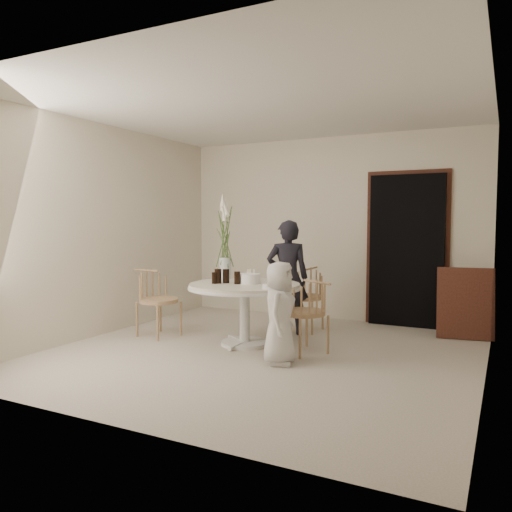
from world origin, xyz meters
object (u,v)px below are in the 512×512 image
at_px(birthday_cake, 250,279).
at_px(flower_vase, 225,241).
at_px(chair_far, 308,289).
at_px(girl, 288,277).
at_px(chair_left, 152,293).
at_px(boy, 279,313).
at_px(table, 245,293).
at_px(chair_right, 310,306).

height_order(birthday_cake, flower_vase, flower_vase).
xyz_separation_m(chair_far, girl, (-0.12, -0.40, 0.20)).
height_order(chair_left, boy, boy).
bearing_deg(birthday_cake, boy, -41.62).
distance_m(table, chair_right, 0.86).
bearing_deg(chair_left, flower_vase, -54.29).
xyz_separation_m(table, boy, (0.69, -0.53, -0.09)).
distance_m(boy, birthday_cake, 0.89).
relative_size(chair_far, girl, 0.57).
bearing_deg(chair_left, table, -75.80).
distance_m(chair_left, girl, 1.75).
bearing_deg(boy, flower_vase, 42.02).
relative_size(table, chair_left, 1.57).
xyz_separation_m(girl, boy, (0.46, -1.28, -0.21)).
bearing_deg(boy, chair_left, 65.86).
height_order(chair_left, flower_vase, flower_vase).
distance_m(table, chair_left, 1.30).
height_order(chair_right, birthday_cake, birthday_cake).
xyz_separation_m(boy, birthday_cake, (-0.63, 0.56, 0.26)).
bearing_deg(chair_right, chair_far, -126.50).
bearing_deg(chair_far, boy, -77.09).
bearing_deg(table, flower_vase, 144.98).
bearing_deg(chair_right, birthday_cake, -66.38).
bearing_deg(chair_right, girl, -111.64).
distance_m(table, flower_vase, 0.81).
bearing_deg(birthday_cake, table, -152.12).
distance_m(chair_far, chair_left, 2.06).
bearing_deg(boy, girl, 8.49).
relative_size(table, boy, 1.26).
xyz_separation_m(chair_left, girl, (1.52, 0.83, 0.19)).
xyz_separation_m(chair_far, chair_left, (-1.65, -1.23, 0.01)).
relative_size(chair_left, birthday_cake, 3.52).
xyz_separation_m(chair_right, boy, (-0.16, -0.45, -0.01)).
bearing_deg(table, chair_left, -176.48).
xyz_separation_m(table, flower_vase, (-0.45, 0.32, 0.59)).
bearing_deg(chair_far, chair_left, -141.59).
bearing_deg(girl, birthday_cake, 51.71).
height_order(chair_right, boy, boy).
relative_size(boy, birthday_cake, 4.38).
height_order(table, girl, girl).
relative_size(chair_far, boy, 0.79).
height_order(table, flower_vase, flower_vase).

